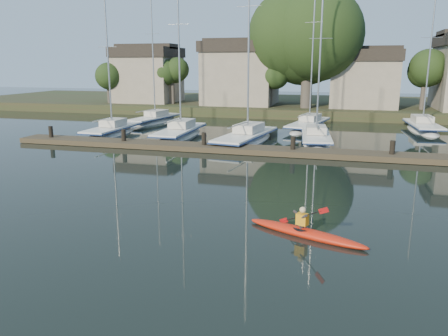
% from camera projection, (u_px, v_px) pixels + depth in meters
% --- Properties ---
extents(ground, '(160.00, 160.00, 0.00)m').
position_uv_depth(ground, '(165.00, 226.00, 15.77)').
color(ground, black).
rests_on(ground, ground).
extents(kayak, '(4.33, 2.17, 1.41)m').
position_uv_depth(kayak, '(305.00, 231.00, 14.88)').
color(kayak, red).
rests_on(kayak, ground).
extents(dock, '(34.00, 2.00, 1.80)m').
position_uv_depth(dock, '(247.00, 149.00, 28.86)').
color(dock, '#3F3324').
rests_on(dock, ground).
extents(sailboat_0, '(2.21, 7.77, 12.32)m').
position_uv_depth(sailboat_0, '(111.00, 137.00, 36.28)').
color(sailboat_0, silver).
rests_on(sailboat_0, ground).
extents(sailboat_1, '(2.41, 9.21, 15.00)m').
position_uv_depth(sailboat_1, '(180.00, 139.00, 35.28)').
color(sailboat_1, silver).
rests_on(sailboat_1, ground).
extents(sailboat_2, '(3.87, 10.29, 16.64)m').
position_uv_depth(sailboat_2, '(246.00, 145.00, 32.72)').
color(sailboat_2, silver).
rests_on(sailboat_2, ground).
extents(sailboat_3, '(2.90, 8.23, 13.01)m').
position_uv_depth(sailboat_3, '(316.00, 145.00, 32.54)').
color(sailboat_3, silver).
rests_on(sailboat_3, ground).
extents(sailboat_5, '(3.35, 9.06, 14.66)m').
position_uv_depth(sailboat_5, '(154.00, 124.00, 43.65)').
color(sailboat_5, silver).
rests_on(sailboat_5, ground).
extents(sailboat_6, '(4.00, 10.19, 15.86)m').
position_uv_depth(sailboat_6, '(308.00, 130.00, 39.93)').
color(sailboat_6, silver).
rests_on(sailboat_6, ground).
extents(sailboat_7, '(2.77, 8.63, 13.72)m').
position_uv_depth(sailboat_7, '(422.00, 133.00, 38.49)').
color(sailboat_7, silver).
rests_on(sailboat_7, ground).
extents(shore, '(90.00, 25.25, 12.75)m').
position_uv_depth(shore, '(307.00, 85.00, 52.42)').
color(shore, '#27371B').
rests_on(shore, ground).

